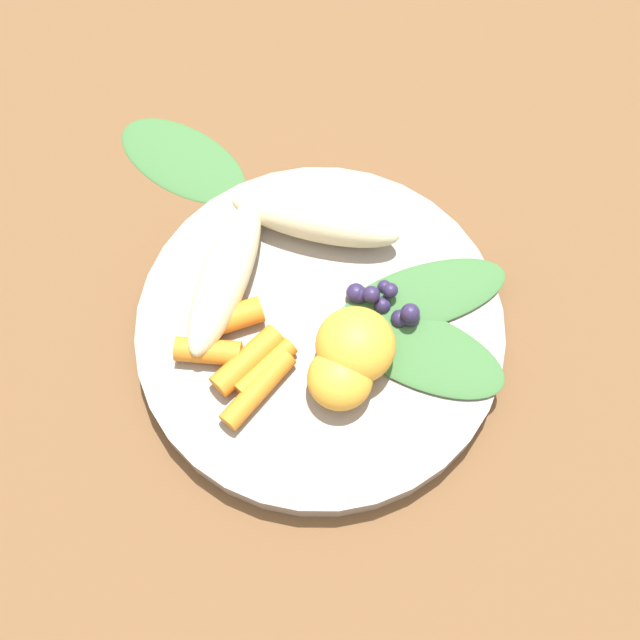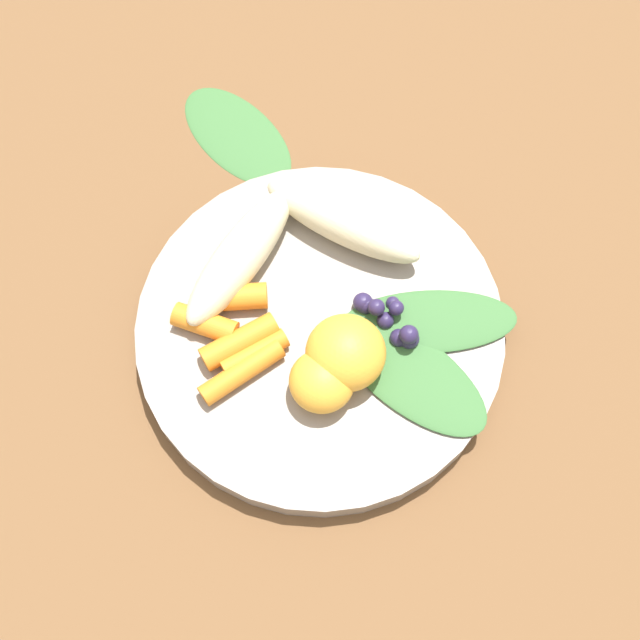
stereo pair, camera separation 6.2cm
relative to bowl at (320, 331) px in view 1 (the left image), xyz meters
The scene contains 15 objects.
ground_plane 0.01m from the bowl, ahead, with size 2.40×2.40×0.00m, color brown.
bowl is the anchor object (origin of this frame).
banana_peeled_left 0.08m from the bowl, 130.93° to the right, with size 0.13×0.03×0.03m, color beige.
banana_peeled_right 0.08m from the bowl, 166.19° to the left, with size 0.13×0.03×0.03m, color beige.
orange_segment_near 0.05m from the bowl, 29.93° to the left, with size 0.06×0.06×0.04m, color #F4A833.
orange_segment_far 0.06m from the bowl, ahead, with size 0.05×0.05×0.03m, color #F4A833.
carrot_front 0.07m from the bowl, 107.44° to the right, with size 0.02×0.02×0.05m, color orange.
carrot_mid_left 0.08m from the bowl, 86.85° to the right, with size 0.02×0.02×0.05m, color orange.
carrot_mid_right 0.06m from the bowl, 75.63° to the right, with size 0.02×0.02×0.06m, color orange.
carrot_rear 0.06m from the bowl, 63.67° to the right, with size 0.01×0.01×0.05m, color orange.
carrot_small 0.07m from the bowl, 56.62° to the right, with size 0.02×0.02×0.06m, color orange.
blueberry_pile 0.05m from the bowl, 89.03° to the left, with size 0.04×0.05×0.02m.
kale_leaf_left 0.07m from the bowl, 58.00° to the left, with size 0.13×0.06×0.01m, color #3D7038.
kale_leaf_right 0.08m from the bowl, 90.39° to the left, with size 0.13×0.05×0.01m, color #3D7038.
kale_leaf_stray 0.19m from the bowl, 160.55° to the right, with size 0.12×0.06×0.01m, color #3D7038.
Camera 1 is at (0.23, -0.07, 0.60)m, focal length 49.00 mm.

